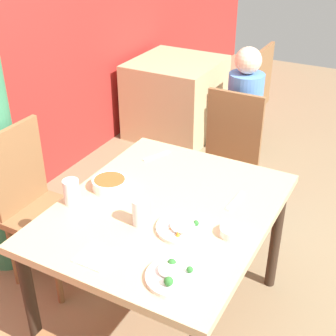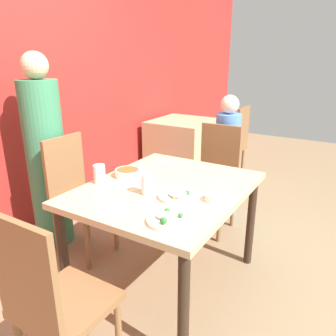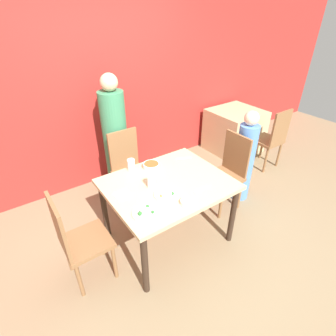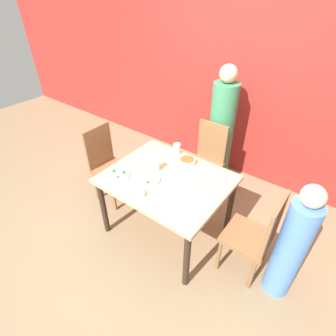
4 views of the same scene
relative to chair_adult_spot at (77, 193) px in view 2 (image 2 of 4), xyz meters
The scene contains 19 objects.
ground_plane 0.98m from the chair_adult_spot, 89.00° to the right, with size 10.00×10.00×0.00m, color #847051.
wall_back 1.12m from the chair_adult_spot, 88.88° to the left, with size 10.00×0.06×2.70m.
dining_table 0.84m from the chair_adult_spot, 89.00° to the right, with size 1.19×0.97×0.75m.
chair_adult_spot is the anchor object (origin of this frame).
chair_child_spot 1.23m from the chair_adult_spot, 38.98° to the right, with size 0.40×0.40×0.97m.
chair_empty_left 1.23m from the chair_adult_spot, 139.07° to the right, with size 0.40×0.40×0.97m.
person_adult 0.39m from the chair_adult_spot, 90.00° to the left, with size 0.31×0.31×1.59m.
person_child 1.46m from the chair_adult_spot, 31.95° to the right, with size 0.24×0.24×1.22m.
bowl_curry 0.56m from the chair_adult_spot, 86.39° to the right, with size 0.18×0.18×0.05m.
plate_rice_adult 1.02m from the chair_adult_spot, 96.21° to the right, with size 0.24×0.24×0.05m.
plate_rice_child 1.18m from the chair_adult_spot, 109.99° to the right, with size 0.23×0.23×0.06m.
bowl_rice_small 1.22m from the chair_adult_spot, 91.61° to the right, with size 0.11×0.11×0.04m.
glass_water_tall 0.86m from the chair_adult_spot, 101.00° to the right, with size 0.07×0.07×0.13m.
glass_water_short 0.54m from the chair_adult_spot, 111.61° to the right, with size 0.08×0.08×0.12m.
napkin_folded 0.90m from the chair_adult_spot, 120.29° to the right, with size 0.14×0.14×0.01m.
fork_steel 0.74m from the chair_adult_spot, 50.97° to the right, with size 0.17×0.09×0.01m.
spoon_steel 1.15m from the chair_adult_spot, 78.74° to the right, with size 0.18×0.03×0.01m.
background_table 2.20m from the chair_adult_spot, ahead, with size 0.82×0.78×0.73m.
chair_background 2.24m from the chair_adult_spot, 12.76° to the right, with size 0.40×0.40×0.97m.
Camera 2 is at (-1.69, -1.04, 1.56)m, focal length 35.00 mm.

